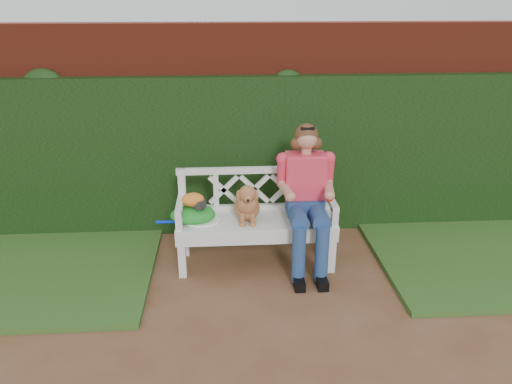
{
  "coord_description": "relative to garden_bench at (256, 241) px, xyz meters",
  "views": [
    {
      "loc": [
        -0.4,
        -3.41,
        2.47
      ],
      "look_at": [
        -0.11,
        0.9,
        0.75
      ],
      "focal_mm": 35.0,
      "sensor_mm": 36.0,
      "label": 1
    }
  ],
  "objects": [
    {
      "name": "seated_woman",
      "position": [
        0.46,
        -0.02,
        0.43
      ],
      "size": [
        0.78,
        0.9,
        1.35
      ],
      "primitive_type": null,
      "rotation": [
        0.0,
        0.0,
        -0.32
      ],
      "color": "#E52655",
      "rests_on": "ground"
    },
    {
      "name": "grass_right",
      "position": [
        2.51,
        0.0,
        -0.21
      ],
      "size": [
        2.6,
        2.0,
        0.05
      ],
      "primitive_type": "cube",
      "color": "#1E3915",
      "rests_on": "ground"
    },
    {
      "name": "brick_wall",
      "position": [
        0.11,
        1.0,
        0.86
      ],
      "size": [
        10.0,
        0.3,
        2.2
      ],
      "primitive_type": "cube",
      "color": "maroon",
      "rests_on": "ground"
    },
    {
      "name": "ivy_hedge",
      "position": [
        0.11,
        0.78,
        0.61
      ],
      "size": [
        10.0,
        0.18,
        1.7
      ],
      "primitive_type": "cube",
      "color": "#214415",
      "rests_on": "ground"
    },
    {
      "name": "garden_bench",
      "position": [
        0.0,
        0.0,
        0.0
      ],
      "size": [
        1.61,
        0.7,
        0.48
      ],
      "primitive_type": null,
      "rotation": [
        0.0,
        0.0,
        0.06
      ],
      "color": "white",
      "rests_on": "ground"
    },
    {
      "name": "camera_item",
      "position": [
        -0.53,
        -0.04,
        0.42
      ],
      "size": [
        0.13,
        0.11,
        0.07
      ],
      "primitive_type": "cube",
      "rotation": [
        0.0,
        0.0,
        -0.34
      ],
      "color": "#282626",
      "rests_on": "green_bag"
    },
    {
      "name": "grass_left",
      "position": [
        -2.29,
        0.0,
        -0.21
      ],
      "size": [
        2.6,
        2.0,
        0.05
      ],
      "primitive_type": "cube",
      "color": "#1E3915",
      "rests_on": "ground"
    },
    {
      "name": "baseball_glove",
      "position": [
        -0.59,
        -0.01,
        0.45
      ],
      "size": [
        0.25,
        0.21,
        0.13
      ],
      "primitive_type": "ellipsoid",
      "rotation": [
        0.0,
        0.0,
        0.28
      ],
      "color": "orange",
      "rests_on": "green_bag"
    },
    {
      "name": "ground",
      "position": [
        0.11,
        -0.9,
        -0.24
      ],
      "size": [
        60.0,
        60.0,
        0.0
      ],
      "primitive_type": "plane",
      "color": "brown"
    },
    {
      "name": "green_bag",
      "position": [
        -0.59,
        -0.03,
        0.31
      ],
      "size": [
        0.44,
        0.35,
        0.14
      ],
      "primitive_type": null,
      "rotation": [
        0.0,
        0.0,
        0.07
      ],
      "color": "#1B7125",
      "rests_on": "garden_bench"
    },
    {
      "name": "tennis_racket",
      "position": [
        -0.54,
        -0.06,
        0.25
      ],
      "size": [
        0.66,
        0.38,
        0.03
      ],
      "primitive_type": null,
      "rotation": [
        0.0,
        0.0,
        0.21
      ],
      "color": "beige",
      "rests_on": "garden_bench"
    },
    {
      "name": "dog",
      "position": [
        -0.09,
        -0.04,
        0.44
      ],
      "size": [
        0.34,
        0.41,
        0.39
      ],
      "primitive_type": null,
      "rotation": [
        0.0,
        0.0,
        0.23
      ],
      "color": "brown",
      "rests_on": "garden_bench"
    }
  ]
}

